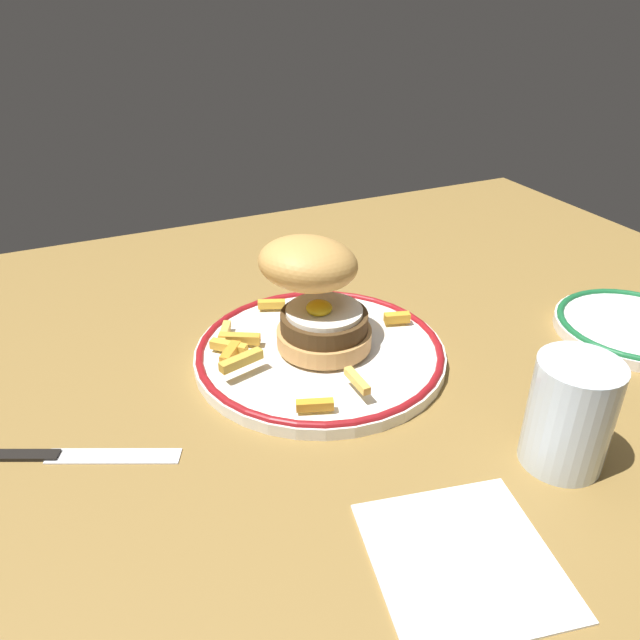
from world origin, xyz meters
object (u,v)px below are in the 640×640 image
burger (315,290)px  water_glass (569,419)px  dinner_plate (320,352)px  napkin (463,558)px  knife (53,454)px  side_plate (632,326)px

burger → water_glass: bearing=-63.6°
dinner_plate → napkin: 26.77cm
burger → knife: 27.71cm
dinner_plate → water_glass: 24.95cm
burger → napkin: (-1.62, -28.00, -7.17)cm
dinner_plate → knife: 26.54cm
napkin → knife: bearing=137.6°
water_glass → side_plate: water_glass is taller
burger → side_plate: size_ratio=0.82×
burger → napkin: bearing=-93.3°
dinner_plate → napkin: (-1.60, -26.71, -0.64)cm
dinner_plate → burger: size_ratio=1.90×
dinner_plate → napkin: dinner_plate is taller
burger → side_plate: bearing=-18.1°
water_glass → knife: (-37.72, 17.63, -3.96)cm
knife → dinner_plate: bearing=9.2°
side_plate → knife: bearing=174.8°
napkin → side_plate: bearing=25.8°
dinner_plate → side_plate: size_ratio=1.56×
burger → water_glass: size_ratio=1.44×
burger → side_plate: 35.93cm
knife → burger: bearing=11.9°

